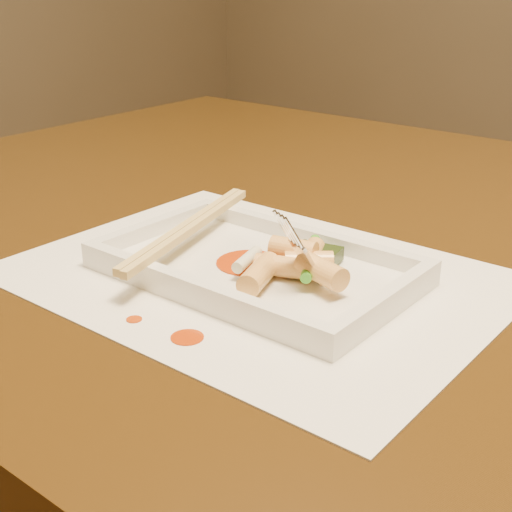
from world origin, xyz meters
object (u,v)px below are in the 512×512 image
Objects in this scene: placemat at (256,276)px; fork at (342,194)px; plate_base at (256,271)px; table at (416,331)px; chopstick_a at (185,227)px.

fork is (0.07, 0.02, 0.08)m from placemat.
fork reaches higher than placemat.
placemat is 1.54× the size of plate_base.
chopstick_a is (-0.15, -0.17, 0.13)m from table.
fork is at bearing -90.23° from table.
plate_base is at bearing -165.58° from fork.
fork reaches higher than plate_base.
chopstick_a is at bearing 180.00° from placemat.
chopstick_a is at bearing -131.29° from table.
table is 3.50× the size of placemat.
plate_base is at bearing 0.00° from placemat.
table is 6.20× the size of chopstick_a.
chopstick_a is (-0.08, 0.00, 0.02)m from plate_base.
fork is (0.07, 0.02, 0.08)m from plate_base.
plate_base reaches higher than placemat.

